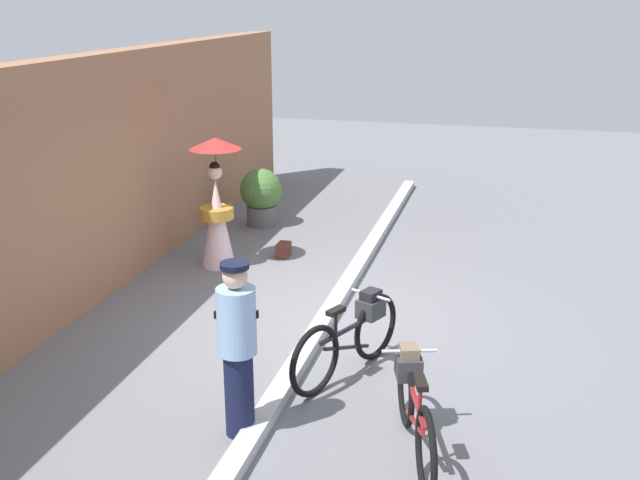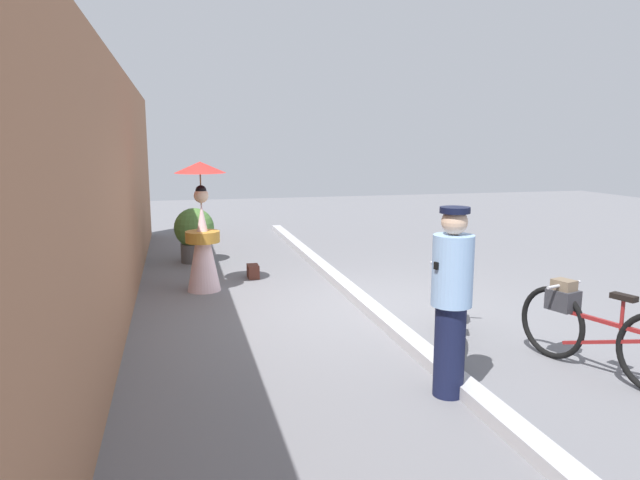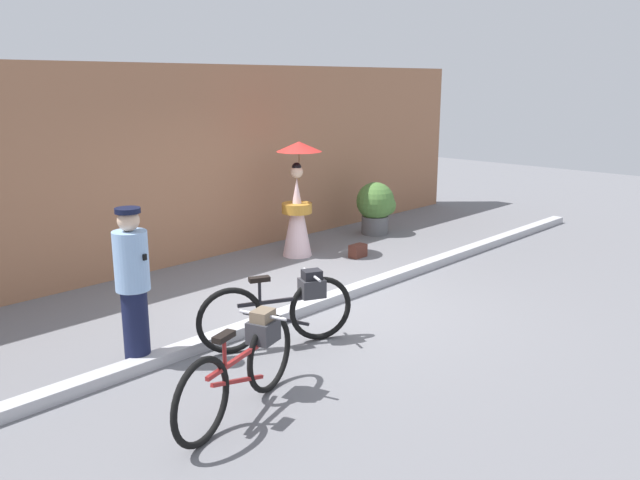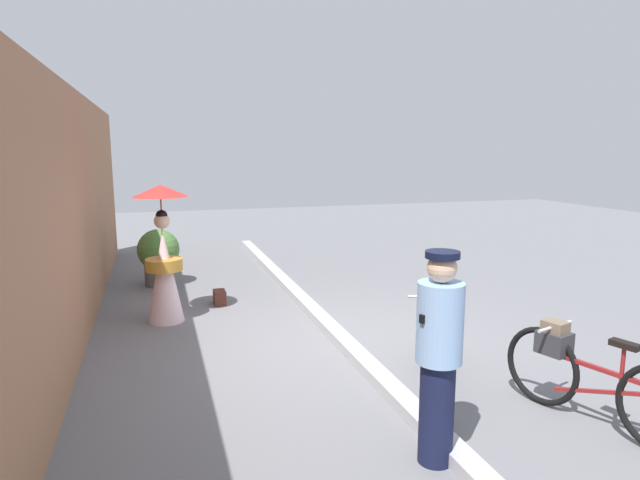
% 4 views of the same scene
% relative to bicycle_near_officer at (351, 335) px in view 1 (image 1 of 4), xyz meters
% --- Properties ---
extents(ground_plane, '(30.00, 30.00, 0.00)m').
position_rel_bicycle_near_officer_xyz_m(ground_plane, '(1.16, 0.56, -0.43)').
color(ground_plane, slate).
extents(building_wall, '(14.00, 0.40, 3.05)m').
position_rel_bicycle_near_officer_xyz_m(building_wall, '(1.16, 3.70, 1.10)').
color(building_wall, '#9E6B4C').
rests_on(building_wall, ground_plane).
extents(sidewalk_curb, '(14.00, 0.20, 0.12)m').
position_rel_bicycle_near_officer_xyz_m(sidewalk_curb, '(1.16, 0.56, -0.37)').
color(sidewalk_curb, '#B2B2B7').
rests_on(sidewalk_curb, ground_plane).
extents(bicycle_near_officer, '(1.61, 0.79, 0.81)m').
position_rel_bicycle_near_officer_xyz_m(bicycle_near_officer, '(0.00, 0.00, 0.00)').
color(bicycle_near_officer, black).
rests_on(bicycle_near_officer, ground_plane).
extents(bicycle_far_side, '(1.70, 0.64, 0.82)m').
position_rel_bicycle_near_officer_xyz_m(bicycle_far_side, '(-1.23, -0.81, 0.01)').
color(bicycle_far_side, black).
rests_on(bicycle_far_side, ground_plane).
extents(person_officer, '(0.34, 0.38, 1.62)m').
position_rel_bicycle_near_officer_xyz_m(person_officer, '(-1.36, 0.71, 0.43)').
color(person_officer, '#141938').
rests_on(person_officer, ground_plane).
extents(person_with_parasol, '(0.73, 0.73, 1.86)m').
position_rel_bicycle_near_officer_xyz_m(person_with_parasol, '(2.72, 2.56, 0.48)').
color(person_with_parasol, silver).
rests_on(person_with_parasol, ground_plane).
extents(potted_plant_by_door, '(0.73, 0.71, 0.98)m').
position_rel_bicycle_near_officer_xyz_m(potted_plant_by_door, '(4.82, 2.60, 0.11)').
color(potted_plant_by_door, '#59595B').
rests_on(potted_plant_by_door, ground_plane).
extents(backpack_on_pavement, '(0.29, 0.17, 0.21)m').
position_rel_bicycle_near_officer_xyz_m(backpack_on_pavement, '(3.31, 1.76, -0.32)').
color(backpack_on_pavement, '#592D23').
rests_on(backpack_on_pavement, ground_plane).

